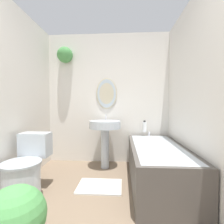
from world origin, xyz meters
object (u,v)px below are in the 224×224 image
object	(u,v)px
pedestal_sink	(105,131)
shampoo_bottle	(144,127)
potted_plant	(15,221)
bathtub	(157,164)
toilet	(25,171)

from	to	relation	value
pedestal_sink	shampoo_bottle	bearing A→B (deg)	12.19
shampoo_bottle	potted_plant	distance (m)	2.22
pedestal_sink	shampoo_bottle	size ratio (longest dim) A/B	4.51
pedestal_sink	bathtub	size ratio (longest dim) A/B	0.58
potted_plant	pedestal_sink	bearing A→B (deg)	76.60
toilet	potted_plant	bearing A→B (deg)	-62.26
pedestal_sink	potted_plant	bearing A→B (deg)	-103.40
pedestal_sink	potted_plant	world-z (taller)	pedestal_sink
toilet	shampoo_bottle	bearing A→B (deg)	35.98
bathtub	potted_plant	bearing A→B (deg)	-134.38
bathtub	shampoo_bottle	size ratio (longest dim) A/B	7.80
toilet	potted_plant	xyz separation A→B (m)	(0.41, -0.79, 0.00)
toilet	potted_plant	size ratio (longest dim) A/B	1.34
bathtub	potted_plant	distance (m)	1.69
pedestal_sink	potted_plant	size ratio (longest dim) A/B	1.70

